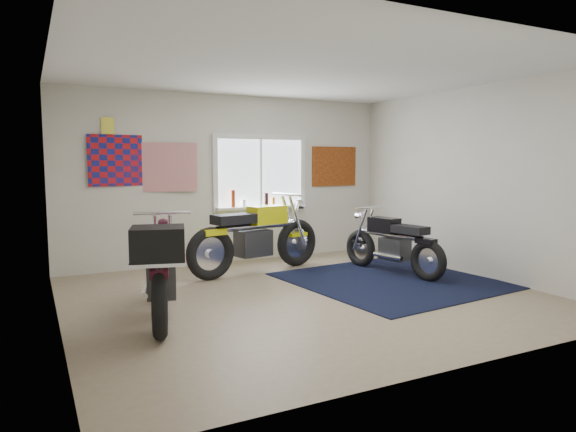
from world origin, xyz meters
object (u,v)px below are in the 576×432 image
navy_rug (391,280)px  black_chrome_bike (393,245)px  maroon_tourer (161,268)px  yellow_triumph (256,238)px

navy_rug → black_chrome_bike: (0.32, 0.38, 0.41)m
navy_rug → black_chrome_bike: size_ratio=1.40×
black_chrome_bike → maroon_tourer: maroon_tourer is taller
navy_rug → maroon_tourer: (-3.23, -0.37, 0.55)m
yellow_triumph → maroon_tourer: 2.48m
yellow_triumph → black_chrome_bike: (1.76, -0.96, -0.09)m
yellow_triumph → maroon_tourer: (-1.79, -1.71, 0.05)m
yellow_triumph → black_chrome_bike: yellow_triumph is taller
maroon_tourer → black_chrome_bike: bearing=-63.3°
navy_rug → yellow_triumph: 2.03m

